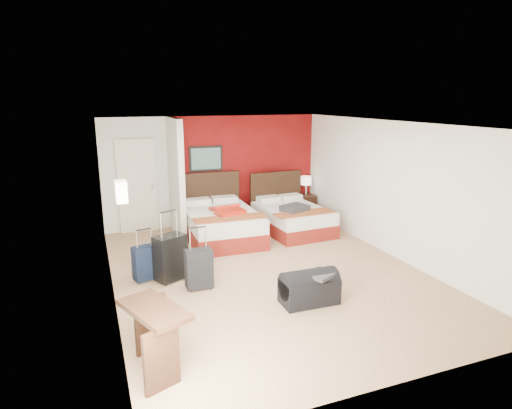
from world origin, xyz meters
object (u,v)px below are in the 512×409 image
bed_left (222,225)px  suitcase_charcoal (199,270)px  nightstand (305,206)px  table_lamp (306,186)px  bed_right (293,219)px  red_suitcase_open (227,210)px  suitcase_black (171,259)px  suitcase_navy (146,264)px  desk (156,338)px  duffel_bag (309,289)px

bed_left → suitcase_charcoal: bearing=-113.2°
nightstand → table_lamp: 0.52m
bed_right → table_lamp: table_lamp is taller
bed_right → red_suitcase_open: (-1.54, -0.07, 0.38)m
bed_left → table_lamp: bearing=22.3°
bed_right → suitcase_black: bearing=-153.8°
suitcase_black → suitcase_charcoal: bearing=-78.1°
bed_right → suitcase_black: (-3.01, -1.71, 0.10)m
suitcase_navy → desk: desk is taller
red_suitcase_open → duffel_bag: red_suitcase_open is taller
red_suitcase_open → bed_right: bearing=-8.2°
red_suitcase_open → suitcase_charcoal: size_ratio=1.28×
table_lamp → suitcase_charcoal: table_lamp is taller
bed_left → red_suitcase_open: 0.38m
nightstand → suitcase_black: size_ratio=0.77×
table_lamp → desk: size_ratio=0.52×
suitcase_charcoal → red_suitcase_open: bearing=61.9°
nightstand → duffel_bag: 4.68m
nightstand → suitcase_black: bearing=-148.2°
bed_right → suitcase_black: size_ratio=2.46×
suitcase_black → duffel_bag: 2.30m
bed_left → red_suitcase_open: size_ratio=2.61×
suitcase_black → bed_left: bearing=26.7°
bed_left → bed_right: bearing=0.9°
red_suitcase_open → duffel_bag: (0.24, -3.16, -0.45)m
nightstand → suitcase_black: 4.65m
nightstand → suitcase_charcoal: suitcase_charcoal is taller
table_lamp → suitcase_navy: table_lamp is taller
suitcase_navy → desk: 2.49m
table_lamp → desk: bearing=-131.5°
red_suitcase_open → suitcase_black: suitcase_black is taller
bed_right → red_suitcase_open: size_ratio=2.34×
suitcase_charcoal → table_lamp: bearing=42.0°
red_suitcase_open → nightstand: bearing=12.5°
red_suitcase_open → duffel_bag: 3.20m
suitcase_black → duffel_bag: suitcase_black is taller
suitcase_charcoal → suitcase_navy: suitcase_charcoal is taller
bed_right → table_lamp: size_ratio=3.91×
bed_left → suitcase_charcoal: (-1.03, -2.21, -0.00)m
bed_left → desk: bearing=-114.0°
bed_right → red_suitcase_open: 1.58m
suitcase_navy → bed_right: bearing=11.1°
bed_left → suitcase_black: size_ratio=2.74×
suitcase_charcoal → duffel_bag: bearing=-37.6°
suitcase_black → suitcase_charcoal: suitcase_black is taller
duffel_bag → desk: 2.45m
bed_right → suitcase_charcoal: (-2.66, -2.18, 0.03)m
bed_left → suitcase_navy: (-1.76, -1.59, -0.03)m
suitcase_charcoal → bed_left: bearing=65.1°
red_suitcase_open → desk: desk is taller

